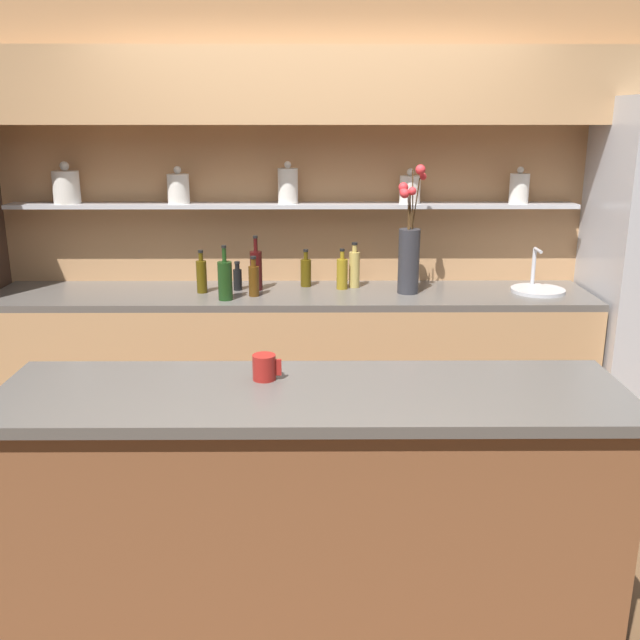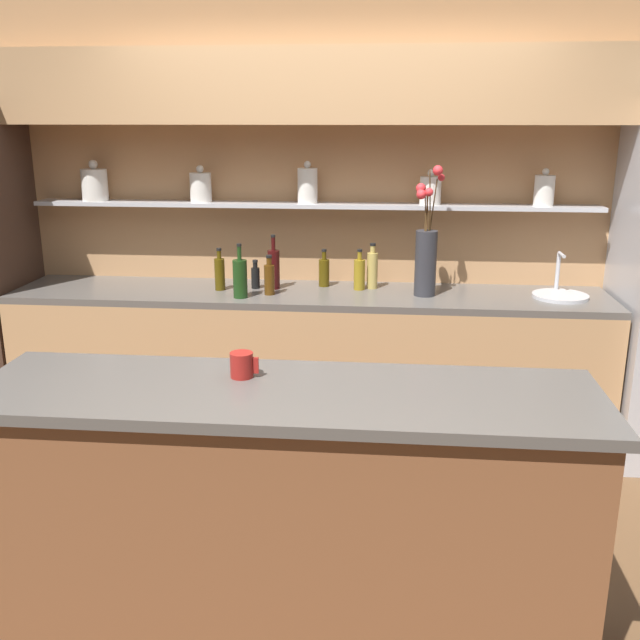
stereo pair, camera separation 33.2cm
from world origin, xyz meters
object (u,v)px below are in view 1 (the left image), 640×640
bottle_spirit_0 (254,280)px  bottle_oil_3 (306,272)px  bottle_wine_5 (225,280)px  flower_vase (409,252)px  bottle_oil_2 (342,273)px  sink_fixture (538,288)px  bottle_spirit_1 (354,268)px  bottle_wine_6 (256,270)px  coffee_mug (264,367)px  bottle_sauce_7 (238,278)px  bottle_oil_4 (202,276)px

bottle_spirit_0 → bottle_oil_3: (0.30, 0.24, -0.01)m
bottle_wine_5 → flower_vase: bearing=8.4°
bottle_oil_2 → bottle_wine_5: 0.72m
flower_vase → bottle_spirit_0: bearing=-175.6°
sink_fixture → bottle_spirit_1: bearing=173.6°
sink_fixture → bottle_oil_2: sink_fixture is taller
bottle_spirit_1 → bottle_wine_6: size_ratio=0.84×
bottle_spirit_1 → coffee_mug: (-0.42, -1.85, 0.03)m
bottle_spirit_0 → bottle_sauce_7: bottle_spirit_0 is taller
flower_vase → bottle_oil_2: flower_vase is taller
bottle_spirit_1 → bottle_oil_4: (-0.91, -0.13, -0.01)m
bottle_spirit_0 → bottle_oil_2: size_ratio=0.95×
bottle_spirit_0 → bottle_oil_2: 0.55m
sink_fixture → bottle_wine_6: (-1.68, 0.05, 0.10)m
bottle_oil_3 → bottle_wine_6: bearing=-162.3°
bottle_wine_6 → sink_fixture: bearing=-1.9°
bottle_wine_5 → bottle_oil_2: bearing=21.3°
bottle_wine_5 → bottle_spirit_1: bearing=22.1°
sink_fixture → bottle_wine_5: (-1.83, -0.18, 0.09)m
flower_vase → sink_fixture: size_ratio=2.36×
bottle_oil_2 → bottle_oil_3: 0.23m
bottle_spirit_1 → bottle_wine_5: size_ratio=0.88×
flower_vase → sink_fixture: 0.81m
bottle_spirit_0 → bottle_spirit_1: 0.63m
bottle_oil_2 → bottle_spirit_0: bearing=-161.2°
bottle_spirit_0 → bottle_oil_3: bearing=39.4°
bottle_oil_3 → coffee_mug: size_ratio=2.22×
bottle_spirit_1 → bottle_spirit_0: bearing=-159.9°
coffee_mug → bottle_wine_6: bearing=95.5°
bottle_oil_3 → bottle_wine_5: bottle_wine_5 is taller
sink_fixture → bottle_sauce_7: 1.79m
bottle_spirit_0 → bottle_oil_3: size_ratio=1.02×
sink_fixture → bottle_oil_2: 1.17m
flower_vase → bottle_spirit_1: (-0.31, 0.15, -0.13)m
bottle_oil_2 → flower_vase: bearing=-15.4°
bottle_oil_4 → coffee_mug: size_ratio=2.46×
bottle_oil_4 → sink_fixture: bearing=0.3°
bottle_oil_3 → bottle_wine_5: (-0.45, -0.33, 0.03)m
bottle_oil_2 → coffee_mug: bottle_oil_2 is taller
bottle_spirit_0 → bottle_sauce_7: size_ratio=1.34×
bottle_spirit_1 → bottle_wine_5: 0.81m
coffee_mug → bottle_spirit_0: bearing=96.1°
bottle_wine_6 → bottle_spirit_0: bearing=-90.8°
bottle_spirit_1 → bottle_oil_3: 0.30m
bottle_sauce_7 → flower_vase: bearing=-4.6°
flower_vase → bottle_wine_5: bearing=-171.6°
bottle_oil_3 → sink_fixture: bearing=-6.1°
flower_vase → bottle_wine_6: 0.91m
bottle_oil_4 → bottle_sauce_7: size_ratio=1.46×
bottle_spirit_0 → bottle_oil_4: (-0.31, 0.09, 0.01)m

